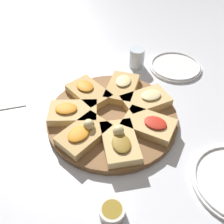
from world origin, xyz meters
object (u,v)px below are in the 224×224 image
object	(u,v)px
plate_left	(175,66)
dipping_bowl	(112,211)
serving_board	(112,117)
napkin_stack	(10,96)
water_glass	(137,58)

from	to	relation	value
plate_left	dipping_bowl	world-z (taller)	dipping_bowl
serving_board	dipping_bowl	distance (m)	0.33
napkin_stack	dipping_bowl	size ratio (longest dim) A/B	1.99
plate_left	napkin_stack	size ratio (longest dim) A/B	1.64
serving_board	plate_left	size ratio (longest dim) A/B	2.02
water_glass	dipping_bowl	distance (m)	0.66
water_glass	dipping_bowl	world-z (taller)	water_glass
plate_left	dipping_bowl	distance (m)	0.69
plate_left	water_glass	world-z (taller)	water_glass
water_glass	dipping_bowl	size ratio (longest dim) A/B	1.23
dipping_bowl	serving_board	bearing A→B (deg)	173.65
water_glass	dipping_bowl	bearing A→B (deg)	-15.51
plate_left	napkin_stack	world-z (taller)	plate_left
serving_board	napkin_stack	world-z (taller)	serving_board
napkin_stack	dipping_bowl	bearing A→B (deg)	34.08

